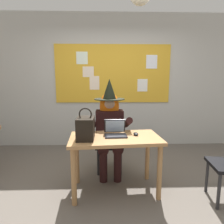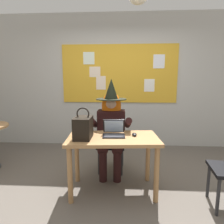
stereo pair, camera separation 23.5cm
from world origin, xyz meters
name	(u,v)px [view 2 (the right image)]	position (x,y,z in m)	size (l,w,h in m)	color
ground_plane	(115,190)	(0.00, 0.00, 0.00)	(24.00, 24.00, 0.00)	#5B544C
wall_back_bulletin	(119,81)	(0.00, 1.85, 1.40)	(6.44, 2.03, 2.78)	#B2B2AD
desk_main	(113,146)	(-0.03, 0.00, 0.61)	(1.16, 0.70, 0.72)	#A37547
chair_at_desk	(112,138)	(-0.09, 0.67, 0.50)	(0.43, 0.43, 0.89)	black
person_costumed	(111,122)	(-0.09, 0.55, 0.79)	(0.60, 0.70, 1.44)	black
laptop	(114,132)	(-0.03, 0.07, 0.77)	(0.29, 0.28, 0.20)	black
computer_mouse	(134,134)	(0.24, 0.06, 0.74)	(0.06, 0.10, 0.03)	black
handbag	(83,127)	(-0.39, -0.07, 0.86)	(0.20, 0.30, 0.38)	black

